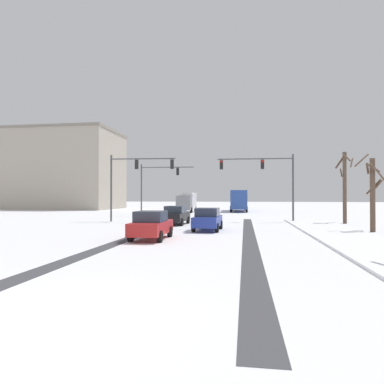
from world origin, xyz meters
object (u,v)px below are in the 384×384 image
(bare_tree_sidewalk_far, at_px, (345,184))
(car_blue_second, at_px, (208,219))
(traffic_signal_near_right, at_px, (266,173))
(office_building_far_left_block, at_px, (51,170))
(car_black_lead, at_px, (176,215))
(bare_tree_sidewalk_mid, at_px, (372,192))
(traffic_signal_near_left, at_px, (134,174))
(car_red_third, at_px, (151,225))
(bus_oncoming, at_px, (239,199))
(box_truck_delivery, at_px, (187,202))
(traffic_signal_far_left, at_px, (156,180))

(bare_tree_sidewalk_far, bearing_deg, car_blue_second, -144.55)
(traffic_signal_near_right, xyz_separation_m, office_building_far_left_block, (-40.03, 29.44, 2.94))
(car_blue_second, bearing_deg, bare_tree_sidewalk_far, 35.45)
(car_black_lead, relative_size, bare_tree_sidewalk_mid, 0.76)
(car_black_lead, bearing_deg, traffic_signal_near_left, 148.70)
(car_red_third, bearing_deg, bare_tree_sidewalk_mid, 24.12)
(bus_oncoming, xyz_separation_m, box_truck_delivery, (-7.89, -4.27, -0.36))
(car_black_lead, xyz_separation_m, office_building_far_left_block, (-32.07, 34.07, 6.82))
(traffic_signal_near_right, bearing_deg, box_truck_delivery, 120.17)
(car_black_lead, relative_size, bare_tree_sidewalk_far, 0.65)
(traffic_signal_near_right, height_order, bus_oncoming, traffic_signal_near_right)
(traffic_signal_near_right, bearing_deg, office_building_far_left_block, 143.66)
(bus_oncoming, bearing_deg, bare_tree_sidewalk_mid, -73.01)
(box_truck_delivery, bearing_deg, car_black_lead, -82.82)
(traffic_signal_near_right, distance_m, car_black_lead, 9.99)
(bare_tree_sidewalk_far, bearing_deg, bus_oncoming, 112.24)
(car_blue_second, bearing_deg, bus_oncoming, 87.11)
(box_truck_delivery, distance_m, office_building_far_left_block, 31.60)
(office_building_far_left_block, bearing_deg, traffic_signal_near_right, -36.34)
(bare_tree_sidewalk_mid, relative_size, office_building_far_left_block, 0.21)
(traffic_signal_far_left, xyz_separation_m, bus_oncoming, (10.05, 14.82, -2.47))
(traffic_signal_near_right, height_order, bare_tree_sidewalk_mid, traffic_signal_near_right)
(car_black_lead, bearing_deg, bare_tree_sidewalk_mid, -15.54)
(bare_tree_sidewalk_mid, height_order, bare_tree_sidewalk_far, bare_tree_sidewalk_far)
(office_building_far_left_block, bearing_deg, bare_tree_sidewalk_mid, -39.24)
(bare_tree_sidewalk_mid, bearing_deg, traffic_signal_near_right, 127.51)
(traffic_signal_far_left, xyz_separation_m, office_building_far_left_block, (-26.96, 21.24, 3.17))
(traffic_signal_near_left, xyz_separation_m, bus_oncoming, (9.71, 24.76, -2.67))
(car_red_third, height_order, box_truck_delivery, box_truck_delivery)
(traffic_signal_near_left, xyz_separation_m, car_red_third, (5.43, -13.23, -3.84))
(car_black_lead, distance_m, box_truck_delivery, 23.59)
(traffic_signal_far_left, bearing_deg, car_red_third, -76.01)
(bare_tree_sidewalk_mid, height_order, office_building_far_left_block, office_building_far_left_block)
(car_blue_second, height_order, bus_oncoming, bus_oncoming)
(traffic_signal_near_left, relative_size, bus_oncoming, 0.59)
(traffic_signal_far_left, height_order, office_building_far_left_block, office_building_far_left_block)
(office_building_far_left_block, bearing_deg, bus_oncoming, -9.83)
(traffic_signal_far_left, relative_size, office_building_far_left_block, 0.25)
(traffic_signal_far_left, bearing_deg, car_blue_second, -64.46)
(bus_oncoming, relative_size, bare_tree_sidewalk_mid, 2.00)
(traffic_signal_far_left, bearing_deg, bus_oncoming, 55.85)
(box_truck_delivery, xyz_separation_m, bare_tree_sidewalk_mid, (17.58, -27.46, 1.15))
(box_truck_delivery, relative_size, office_building_far_left_block, 0.28)
(traffic_signal_near_right, height_order, traffic_signal_near_left, same)
(car_blue_second, bearing_deg, box_truck_delivery, 102.50)
(car_black_lead, bearing_deg, car_blue_second, -55.37)
(bus_oncoming, distance_m, bare_tree_sidewalk_far, 26.21)
(traffic_signal_near_left, bearing_deg, bus_oncoming, 68.58)
(traffic_signal_near_right, height_order, office_building_far_left_block, office_building_far_left_block)
(bus_oncoming, height_order, office_building_far_left_block, office_building_far_left_block)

